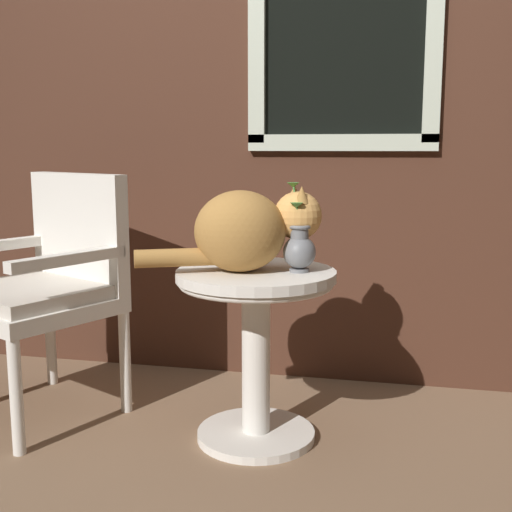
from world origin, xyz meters
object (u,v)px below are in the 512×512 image
(wicker_chair, at_px, (47,280))
(cat, at_px, (248,229))
(pewter_vase_with_ivy, at_px, (299,247))
(wicker_side_table, at_px, (256,324))

(wicker_chair, height_order, cat, wicker_chair)
(wicker_chair, distance_m, pewter_vase_with_ivy, 1.02)
(cat, bearing_deg, wicker_chair, 172.31)
(wicker_chair, height_order, pewter_vase_with_ivy, wicker_chair)
(wicker_chair, bearing_deg, pewter_vase_with_ivy, -5.02)
(wicker_chair, xyz_separation_m, pewter_vase_with_ivy, (1.00, -0.09, 0.18))
(wicker_side_table, height_order, cat, cat)
(pewter_vase_with_ivy, bearing_deg, wicker_side_table, -178.55)
(wicker_chair, bearing_deg, cat, -7.69)
(wicker_chair, xyz_separation_m, cat, (0.83, -0.11, 0.24))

